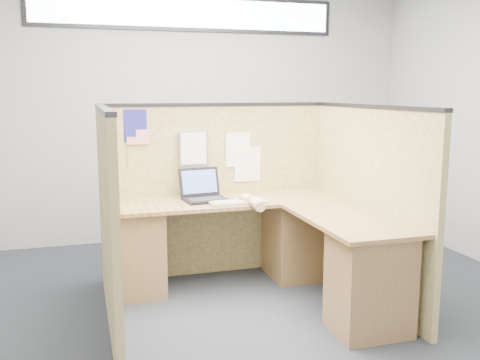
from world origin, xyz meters
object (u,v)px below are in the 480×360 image
object	(u,v)px
laptop	(204,192)
keyboard	(238,202)
l_desk	(262,250)
mouse	(246,200)

from	to	relation	value
laptop	keyboard	size ratio (longest dim) A/B	0.83
l_desk	keyboard	xyz separation A→B (m)	(-0.14, 0.19, 0.35)
l_desk	mouse	distance (m)	0.43
keyboard	l_desk	bearing A→B (deg)	-55.33
l_desk	keyboard	bearing A→B (deg)	126.97
laptop	keyboard	bearing A→B (deg)	-59.04
l_desk	laptop	distance (m)	0.71
keyboard	mouse	distance (m)	0.08
l_desk	mouse	bearing A→B (deg)	108.02
mouse	keyboard	bearing A→B (deg)	-161.35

